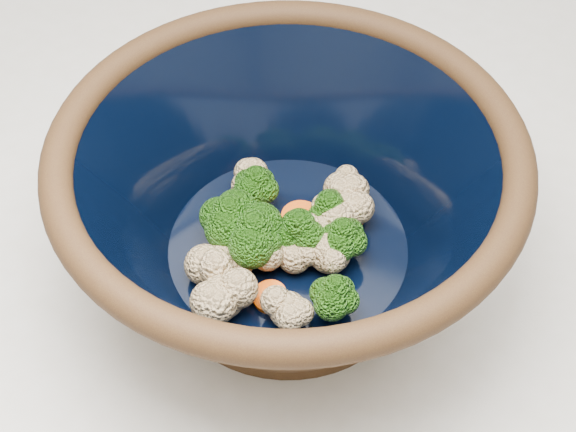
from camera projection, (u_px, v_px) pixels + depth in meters
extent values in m
cube|color=beige|center=(309.00, 414.00, 1.06)|extent=(1.20, 1.20, 0.90)
cylinder|color=black|center=(288.00, 266.00, 0.65)|extent=(0.20, 0.20, 0.01)
torus|color=black|center=(288.00, 151.00, 0.55)|extent=(0.34, 0.34, 0.02)
cylinder|color=black|center=(288.00, 247.00, 0.63)|extent=(0.19, 0.19, 0.00)
cylinder|color=#608442|center=(255.00, 252.00, 0.61)|extent=(0.01, 0.01, 0.02)
ellipsoid|color=#326B14|center=(254.00, 231.00, 0.59)|extent=(0.04, 0.04, 0.04)
cylinder|color=#608442|center=(299.00, 245.00, 0.62)|extent=(0.01, 0.01, 0.02)
ellipsoid|color=#326B14|center=(299.00, 226.00, 0.60)|extent=(0.04, 0.04, 0.03)
cylinder|color=#608442|center=(328.00, 224.00, 0.63)|extent=(0.01, 0.01, 0.02)
ellipsoid|color=#326B14|center=(329.00, 207.00, 0.62)|extent=(0.04, 0.04, 0.03)
cylinder|color=#608442|center=(232.00, 236.00, 0.62)|extent=(0.01, 0.01, 0.02)
ellipsoid|color=#326B14|center=(230.00, 214.00, 0.61)|extent=(0.04, 0.04, 0.04)
cylinder|color=#608442|center=(342.00, 251.00, 0.62)|extent=(0.01, 0.01, 0.02)
ellipsoid|color=#326B14|center=(343.00, 234.00, 0.60)|extent=(0.04, 0.04, 0.03)
cylinder|color=#608442|center=(257.00, 199.00, 0.65)|extent=(0.01, 0.01, 0.02)
ellipsoid|color=#326B14|center=(256.00, 181.00, 0.64)|extent=(0.04, 0.04, 0.03)
cylinder|color=#608442|center=(335.00, 307.00, 0.58)|extent=(0.01, 0.01, 0.02)
ellipsoid|color=#326B14|center=(336.00, 291.00, 0.57)|extent=(0.03, 0.03, 0.03)
sphere|color=beige|center=(205.00, 265.00, 0.60)|extent=(0.03, 0.03, 0.03)
sphere|color=beige|center=(338.00, 215.00, 0.63)|extent=(0.03, 0.03, 0.03)
sphere|color=beige|center=(235.00, 264.00, 0.60)|extent=(0.03, 0.03, 0.03)
sphere|color=beige|center=(324.00, 231.00, 0.62)|extent=(0.03, 0.03, 0.03)
sphere|color=beige|center=(345.00, 207.00, 0.64)|extent=(0.03, 0.03, 0.03)
sphere|color=beige|center=(295.00, 257.00, 0.61)|extent=(0.03, 0.03, 0.03)
sphere|color=beige|center=(342.00, 190.00, 0.65)|extent=(0.03, 0.03, 0.03)
sphere|color=beige|center=(250.00, 187.00, 0.65)|extent=(0.03, 0.03, 0.03)
sphere|color=beige|center=(267.00, 249.00, 0.61)|extent=(0.03, 0.03, 0.03)
sphere|color=beige|center=(222.00, 297.00, 0.58)|extent=(0.03, 0.03, 0.03)
sphere|color=beige|center=(330.00, 252.00, 0.61)|extent=(0.03, 0.03, 0.03)
sphere|color=beige|center=(288.00, 310.00, 0.57)|extent=(0.03, 0.03, 0.03)
cylinder|color=#E25109|center=(287.00, 245.00, 0.63)|extent=(0.03, 0.03, 0.01)
cylinder|color=#E25109|center=(348.00, 216.00, 0.64)|extent=(0.03, 0.03, 0.01)
cylinder|color=#E25109|center=(270.00, 297.00, 0.59)|extent=(0.03, 0.03, 0.01)
cylinder|color=#E25109|center=(331.00, 233.00, 0.63)|extent=(0.03, 0.03, 0.01)
cylinder|color=#E25109|center=(244.00, 219.00, 0.64)|extent=(0.03, 0.03, 0.01)
cylinder|color=#E25109|center=(286.00, 243.00, 0.63)|extent=(0.03, 0.03, 0.01)
cylinder|color=#E25109|center=(253.00, 241.00, 0.63)|extent=(0.03, 0.03, 0.01)
cylinder|color=#E25109|center=(301.00, 218.00, 0.64)|extent=(0.03, 0.03, 0.01)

